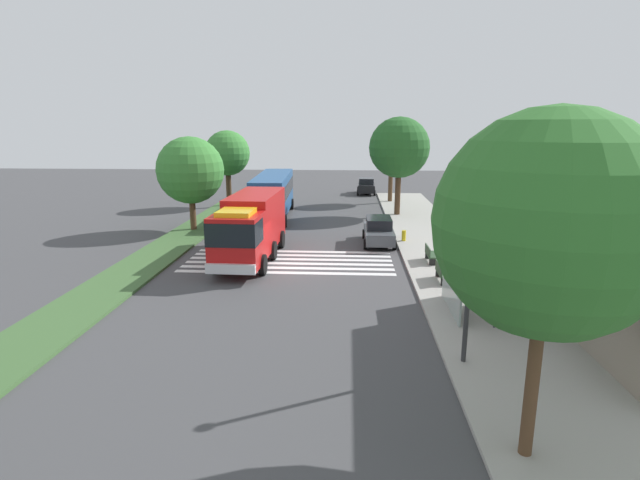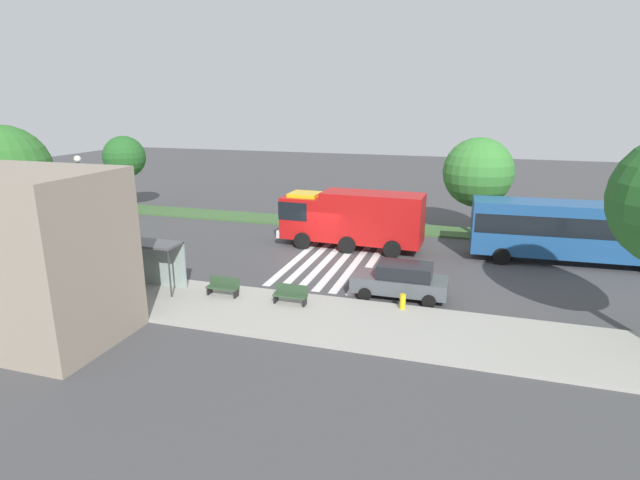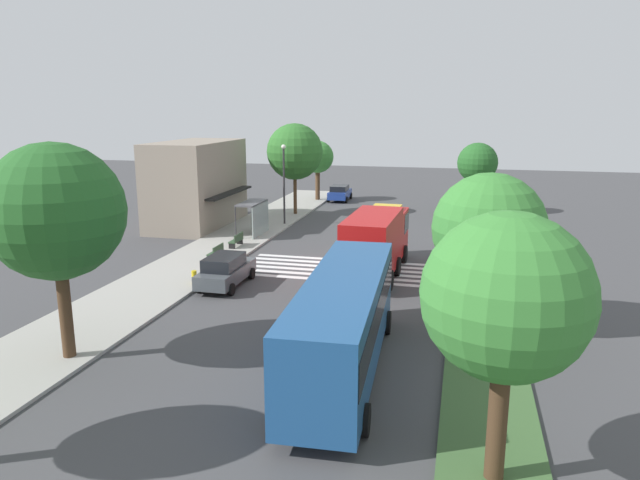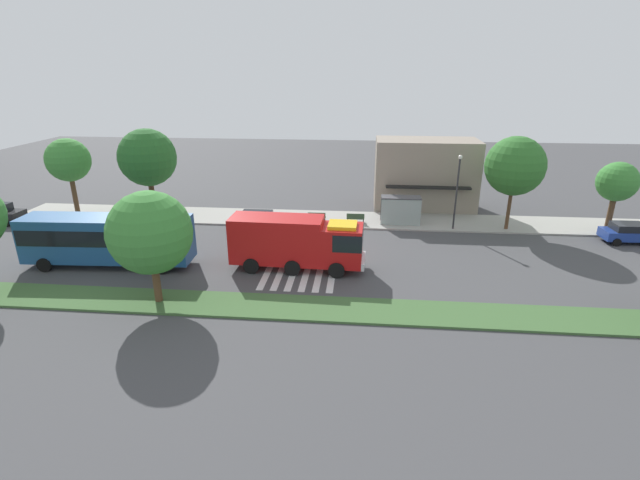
{
  "view_description": "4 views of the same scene",
  "coord_description": "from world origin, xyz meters",
  "px_view_note": "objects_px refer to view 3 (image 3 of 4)",
  "views": [
    {
      "loc": [
        25.77,
        3.34,
        7.71
      ],
      "look_at": [
        -1.28,
        1.78,
        1.32
      ],
      "focal_mm": 27.53,
      "sensor_mm": 36.0,
      "label": 1
    },
    {
      "loc": [
        -9.13,
        28.7,
        9.4
      ],
      "look_at": [
        -0.64,
        1.24,
        1.37
      ],
      "focal_mm": 28.33,
      "sensor_mm": 36.0,
      "label": 2
    },
    {
      "loc": [
        -34.9,
        -6.91,
        9.65
      ],
      "look_at": [
        -1.53,
        1.2,
        1.8
      ],
      "focal_mm": 33.17,
      "sensor_mm": 36.0,
      "label": 3
    },
    {
      "loc": [
        2.73,
        -32.11,
        13.36
      ],
      "look_at": [
        -0.27,
        0.17,
        1.29
      ],
      "focal_mm": 26.06,
      "sensor_mm": 36.0,
      "label": 4
    }
  ],
  "objects_px": {
    "bench_near_shelter": "(237,240)",
    "median_tree_far_west": "(506,298)",
    "sidewalk_tree_west": "(55,212)",
    "fire_truck": "(377,238)",
    "transit_bus": "(344,317)",
    "bench_west_of_shelter": "(216,252)",
    "fire_hydrant": "(194,277)",
    "street_lamp": "(284,178)",
    "sidewalk_tree_east": "(318,157)",
    "sidewalk_tree_center": "(295,152)",
    "parked_car_east": "(340,193)",
    "median_tree_west": "(489,229)",
    "bus_stop_shelter": "(256,212)",
    "median_tree_center": "(478,163)",
    "parked_car_mid": "(225,270)"
  },
  "relations": [
    {
      "from": "bench_near_shelter",
      "to": "median_tree_far_west",
      "type": "bearing_deg",
      "value": -144.67
    },
    {
      "from": "median_tree_far_west",
      "to": "sidewalk_tree_west",
      "type": "bearing_deg",
      "value": 75.46
    },
    {
      "from": "fire_truck",
      "to": "bench_near_shelter",
      "type": "height_order",
      "value": "fire_truck"
    },
    {
      "from": "fire_truck",
      "to": "transit_bus",
      "type": "bearing_deg",
      "value": -175.11
    },
    {
      "from": "bench_west_of_shelter",
      "to": "fire_hydrant",
      "type": "height_order",
      "value": "bench_west_of_shelter"
    },
    {
      "from": "transit_bus",
      "to": "street_lamp",
      "type": "relative_size",
      "value": 1.85
    },
    {
      "from": "bench_near_shelter",
      "to": "sidewalk_tree_west",
      "type": "height_order",
      "value": "sidewalk_tree_west"
    },
    {
      "from": "fire_truck",
      "to": "fire_hydrant",
      "type": "bearing_deg",
      "value": 119.54
    },
    {
      "from": "street_lamp",
      "to": "bench_west_of_shelter",
      "type": "bearing_deg",
      "value": 176.1
    },
    {
      "from": "sidewalk_tree_east",
      "to": "transit_bus",
      "type": "bearing_deg",
      "value": -164.76
    },
    {
      "from": "fire_truck",
      "to": "bench_near_shelter",
      "type": "bearing_deg",
      "value": 71.86
    },
    {
      "from": "street_lamp",
      "to": "sidewalk_tree_east",
      "type": "distance_m",
      "value": 13.0
    },
    {
      "from": "sidewalk_tree_east",
      "to": "fire_hydrant",
      "type": "height_order",
      "value": "sidewalk_tree_east"
    },
    {
      "from": "bench_near_shelter",
      "to": "sidewalk_tree_center",
      "type": "relative_size",
      "value": 0.2
    },
    {
      "from": "parked_car_east",
      "to": "transit_bus",
      "type": "xyz_separation_m",
      "value": [
        -39.4,
        -8.36,
        1.31
      ]
    },
    {
      "from": "sidewalk_tree_east",
      "to": "street_lamp",
      "type": "bearing_deg",
      "value": -178.24
    },
    {
      "from": "bench_west_of_shelter",
      "to": "fire_hydrant",
      "type": "bearing_deg",
      "value": -169.8
    },
    {
      "from": "sidewalk_tree_west",
      "to": "median_tree_west",
      "type": "xyz_separation_m",
      "value": [
        7.14,
        -15.69,
        -1.33
      ]
    },
    {
      "from": "bus_stop_shelter",
      "to": "sidewalk_tree_center",
      "type": "distance_m",
      "value": 9.91
    },
    {
      "from": "transit_bus",
      "to": "median_tree_west",
      "type": "xyz_separation_m",
      "value": [
        5.74,
        -5.13,
        2.34
      ]
    },
    {
      "from": "sidewalk_tree_center",
      "to": "median_tree_center",
      "type": "distance_m",
      "value": 16.36
    },
    {
      "from": "sidewalk_tree_center",
      "to": "median_tree_far_west",
      "type": "bearing_deg",
      "value": -156.38
    },
    {
      "from": "bench_near_shelter",
      "to": "bench_west_of_shelter",
      "type": "bearing_deg",
      "value": 180.0
    },
    {
      "from": "transit_bus",
      "to": "sidewalk_tree_center",
      "type": "bearing_deg",
      "value": -163.53
    },
    {
      "from": "bus_stop_shelter",
      "to": "median_tree_far_west",
      "type": "height_order",
      "value": "median_tree_far_west"
    },
    {
      "from": "bench_near_shelter",
      "to": "bench_west_of_shelter",
      "type": "relative_size",
      "value": 1.0
    },
    {
      "from": "street_lamp",
      "to": "fire_hydrant",
      "type": "relative_size",
      "value": 9.2
    },
    {
      "from": "transit_bus",
      "to": "median_tree_center",
      "type": "relative_size",
      "value": 1.9
    },
    {
      "from": "transit_bus",
      "to": "sidewalk_tree_west",
      "type": "bearing_deg",
      "value": -85.13
    },
    {
      "from": "median_tree_west",
      "to": "bench_west_of_shelter",
      "type": "bearing_deg",
      "value": 63.59
    },
    {
      "from": "median_tree_center",
      "to": "parked_car_mid",
      "type": "bearing_deg",
      "value": 152.55
    },
    {
      "from": "sidewalk_tree_center",
      "to": "median_tree_far_west",
      "type": "xyz_separation_m",
      "value": [
        -35.88,
        -15.69,
        -0.59
      ]
    },
    {
      "from": "median_tree_west",
      "to": "bench_near_shelter",
      "type": "bearing_deg",
      "value": 54.45
    },
    {
      "from": "parked_car_mid",
      "to": "median_tree_west",
      "type": "height_order",
      "value": "median_tree_west"
    },
    {
      "from": "median_tree_far_west",
      "to": "fire_hydrant",
      "type": "bearing_deg",
      "value": 47.14
    },
    {
      "from": "street_lamp",
      "to": "sidewalk_tree_west",
      "type": "bearing_deg",
      "value": 179.16
    },
    {
      "from": "bench_near_shelter",
      "to": "fire_hydrant",
      "type": "relative_size",
      "value": 2.29
    },
    {
      "from": "sidewalk_tree_west",
      "to": "bench_near_shelter",
      "type": "bearing_deg",
      "value": 1.29
    },
    {
      "from": "sidewalk_tree_center",
      "to": "sidewalk_tree_east",
      "type": "xyz_separation_m",
      "value": [
        8.37,
        0.0,
        -1.19
      ]
    },
    {
      "from": "fire_truck",
      "to": "street_lamp",
      "type": "xyz_separation_m",
      "value": [
        12.26,
        9.44,
        1.86
      ]
    },
    {
      "from": "median_tree_west",
      "to": "sidewalk_tree_west",
      "type": "bearing_deg",
      "value": 114.47
    },
    {
      "from": "parked_car_mid",
      "to": "sidewalk_tree_center",
      "type": "distance_m",
      "value": 22.08
    },
    {
      "from": "median_tree_west",
      "to": "fire_truck",
      "type": "bearing_deg",
      "value": 36.92
    },
    {
      "from": "fire_truck",
      "to": "parked_car_mid",
      "type": "distance_m",
      "value": 8.98
    },
    {
      "from": "fire_truck",
      "to": "sidewalk_tree_center",
      "type": "height_order",
      "value": "sidewalk_tree_center"
    },
    {
      "from": "bus_stop_shelter",
      "to": "median_tree_far_west",
      "type": "relative_size",
      "value": 0.5
    },
    {
      "from": "bench_west_of_shelter",
      "to": "sidewalk_tree_center",
      "type": "relative_size",
      "value": 0.2
    },
    {
      "from": "bench_near_shelter",
      "to": "median_tree_west",
      "type": "relative_size",
      "value": 0.24
    },
    {
      "from": "street_lamp",
      "to": "fire_truck",
      "type": "bearing_deg",
      "value": -142.41
    },
    {
      "from": "parked_car_east",
      "to": "sidewalk_tree_center",
      "type": "relative_size",
      "value": 0.53
    }
  ]
}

